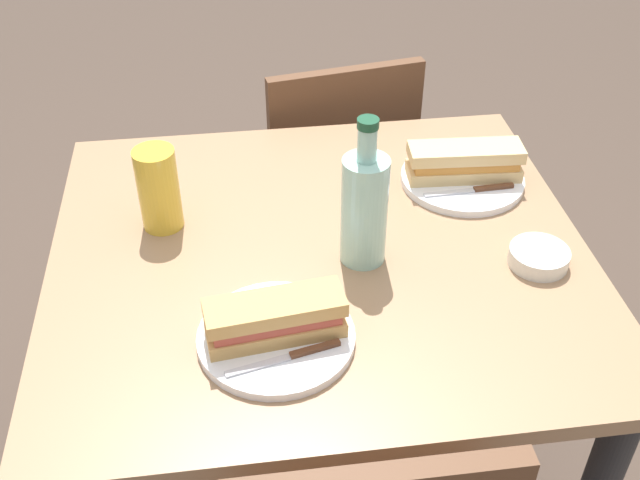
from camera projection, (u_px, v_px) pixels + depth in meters
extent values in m
cube|color=#997251|center=(320.00, 255.00, 1.37)|extent=(0.96, 0.88, 0.03)
cylinder|color=#262628|center=(462.00, 265.00, 1.95)|extent=(0.06, 0.06, 0.74)
cylinder|color=#262628|center=(130.00, 295.00, 1.86)|extent=(0.06, 0.06, 0.74)
cube|color=brown|center=(323.00, 177.00, 2.13)|extent=(0.46, 0.46, 0.02)
cube|color=brown|center=(345.00, 145.00, 1.86)|extent=(0.38, 0.09, 0.40)
cylinder|color=brown|center=(359.00, 198.00, 2.45)|extent=(0.04, 0.04, 0.44)
cylinder|color=brown|center=(250.00, 217.00, 2.36)|extent=(0.04, 0.04, 0.44)
cylinder|color=brown|center=(401.00, 266.00, 2.18)|extent=(0.04, 0.04, 0.44)
cylinder|color=brown|center=(279.00, 291.00, 2.09)|extent=(0.04, 0.04, 0.44)
cylinder|color=white|center=(276.00, 337.00, 1.18)|extent=(0.25, 0.25, 0.01)
cube|color=tan|center=(276.00, 328.00, 1.16)|extent=(0.22, 0.09, 0.02)
cube|color=#B74C3D|center=(275.00, 318.00, 1.15)|extent=(0.20, 0.09, 0.02)
cube|color=tan|center=(275.00, 307.00, 1.14)|extent=(0.22, 0.09, 0.02)
cube|color=silver|center=(258.00, 366.00, 1.12)|extent=(0.10, 0.03, 0.00)
cube|color=#59331E|center=(315.00, 349.00, 1.14)|extent=(0.08, 0.03, 0.01)
cylinder|color=white|center=(462.00, 179.00, 1.52)|extent=(0.25, 0.25, 0.01)
cube|color=#DBB77A|center=(463.00, 171.00, 1.51)|extent=(0.23, 0.08, 0.02)
cube|color=#CC8438|center=(465.00, 162.00, 1.50)|extent=(0.21, 0.08, 0.02)
cube|color=#DBB77A|center=(466.00, 152.00, 1.48)|extent=(0.23, 0.08, 0.02)
cube|color=silver|center=(449.00, 193.00, 1.47)|extent=(0.10, 0.02, 0.00)
cube|color=#59331E|center=(494.00, 187.00, 1.48)|extent=(0.08, 0.01, 0.01)
cylinder|color=#99C6B7|center=(364.00, 211.00, 1.28)|extent=(0.08, 0.08, 0.20)
cylinder|color=#99C6B7|center=(367.00, 144.00, 1.20)|extent=(0.03, 0.03, 0.06)
cylinder|color=#19472D|center=(368.00, 123.00, 1.18)|extent=(0.04, 0.04, 0.02)
cylinder|color=gold|center=(159.00, 189.00, 1.37)|extent=(0.08, 0.08, 0.16)
cylinder|color=silver|center=(539.00, 257.00, 1.32)|extent=(0.10, 0.10, 0.03)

